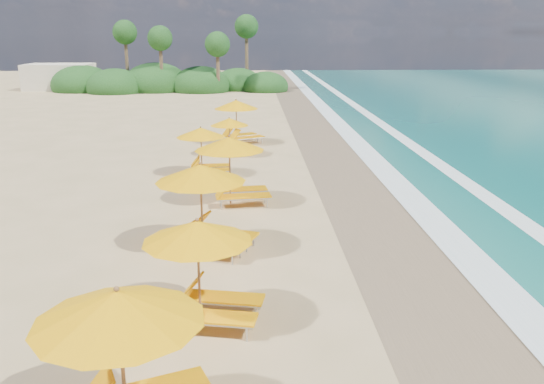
# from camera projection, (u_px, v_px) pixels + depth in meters

# --- Properties ---
(ground) EXTENTS (160.00, 160.00, 0.00)m
(ground) POSITION_uv_depth(u_px,v_px,m) (272.00, 227.00, 18.81)
(ground) COLOR tan
(ground) RESTS_ON ground
(wet_sand) EXTENTS (4.00, 160.00, 0.01)m
(wet_sand) POSITION_uv_depth(u_px,v_px,m) (392.00, 225.00, 18.96)
(wet_sand) COLOR #816A4D
(wet_sand) RESTS_ON ground
(surf_foam) EXTENTS (4.00, 160.00, 0.01)m
(surf_foam) POSITION_uv_depth(u_px,v_px,m) (472.00, 224.00, 19.05)
(surf_foam) COLOR white
(surf_foam) RESTS_ON ground
(station_1) EXTENTS (3.41, 3.36, 2.63)m
(station_1) POSITION_uv_depth(u_px,v_px,m) (135.00, 353.00, 8.70)
(station_1) COLOR olive
(station_1) RESTS_ON ground
(station_2) EXTENTS (2.91, 2.78, 2.42)m
(station_2) POSITION_uv_depth(u_px,v_px,m) (207.00, 265.00, 12.30)
(station_2) COLOR olive
(station_2) RESTS_ON ground
(station_3) EXTENTS (3.45, 3.41, 2.65)m
(station_3) POSITION_uv_depth(u_px,v_px,m) (208.00, 202.00, 16.41)
(station_3) COLOR olive
(station_3) RESTS_ON ground
(station_4) EXTENTS (3.02, 2.86, 2.60)m
(station_4) POSITION_uv_depth(u_px,v_px,m) (235.00, 165.00, 21.04)
(station_4) COLOR olive
(station_4) RESTS_ON ground
(station_5) EXTENTS (2.52, 2.36, 2.22)m
(station_5) POSITION_uv_depth(u_px,v_px,m) (205.00, 148.00, 25.30)
(station_5) COLOR olive
(station_5) RESTS_ON ground
(station_6) EXTENTS (2.66, 2.65, 2.02)m
(station_6) POSITION_uv_depth(u_px,v_px,m) (232.00, 134.00, 29.44)
(station_6) COLOR olive
(station_6) RESTS_ON ground
(station_7) EXTENTS (3.38, 3.38, 2.56)m
(station_7) POSITION_uv_depth(u_px,v_px,m) (239.00, 118.00, 32.65)
(station_7) COLOR olive
(station_7) RESTS_ON ground
(treeline) EXTENTS (25.80, 8.80, 9.74)m
(treeline) POSITION_uv_depth(u_px,v_px,m) (165.00, 82.00, 61.96)
(treeline) COLOR #163D14
(treeline) RESTS_ON ground
(beach_building) EXTENTS (7.00, 5.00, 2.80)m
(beach_building) POSITION_uv_depth(u_px,v_px,m) (60.00, 77.00, 63.80)
(beach_building) COLOR beige
(beach_building) RESTS_ON ground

